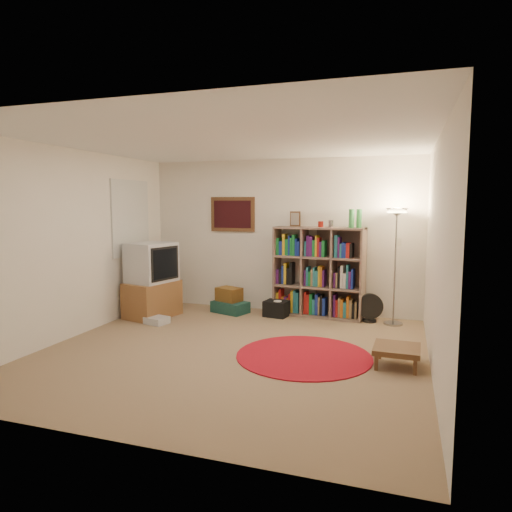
% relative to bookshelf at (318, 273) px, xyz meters
% --- Properties ---
extents(room, '(4.54, 4.54, 2.54)m').
position_rel_bookshelf_xyz_m(room, '(-0.70, -2.02, 0.57)').
color(room, '#896D50').
rests_on(room, ground).
extents(bookshelf, '(1.45, 0.53, 1.70)m').
position_rel_bookshelf_xyz_m(bookshelf, '(0.00, 0.00, 0.00)').
color(bookshelf, '#7A5F51').
rests_on(bookshelf, ground).
extents(floor_lamp, '(0.42, 0.42, 1.72)m').
position_rel_bookshelf_xyz_m(floor_lamp, '(1.17, -0.18, 0.74)').
color(floor_lamp, gray).
rests_on(floor_lamp, ground).
extents(floor_fan, '(0.39, 0.24, 0.44)m').
position_rel_bookshelf_xyz_m(floor_fan, '(0.83, -0.16, -0.47)').
color(floor_fan, black).
rests_on(floor_fan, ground).
extents(tv_stand, '(0.73, 0.91, 1.17)m').
position_rel_bookshelf_xyz_m(tv_stand, '(-2.46, -0.87, -0.12)').
color(tv_stand, brown).
rests_on(tv_stand, ground).
extents(dvd_box, '(0.37, 0.33, 0.10)m').
position_rel_bookshelf_xyz_m(dvd_box, '(-2.18, -1.23, -0.63)').
color(dvd_box, silver).
rests_on(dvd_box, ground).
extents(suitcase, '(0.65, 0.53, 0.18)m').
position_rel_bookshelf_xyz_m(suitcase, '(-1.39, -0.23, -0.59)').
color(suitcase, '#153C36').
rests_on(suitcase, ground).
extents(wicker_basket, '(0.46, 0.40, 0.22)m').
position_rel_bookshelf_xyz_m(wicker_basket, '(-1.43, -0.20, -0.39)').
color(wicker_basket, brown).
rests_on(wicker_basket, suitcase).
extents(duffel_bag, '(0.40, 0.35, 0.25)m').
position_rel_bookshelf_xyz_m(duffel_bag, '(-0.60, -0.24, -0.56)').
color(duffel_bag, black).
rests_on(duffel_bag, ground).
extents(paper_towel, '(0.13, 0.13, 0.26)m').
position_rel_bookshelf_xyz_m(paper_towel, '(-0.57, -0.29, -0.55)').
color(paper_towel, silver).
rests_on(paper_towel, ground).
extents(red_rug, '(1.58, 1.58, 0.01)m').
position_rel_bookshelf_xyz_m(red_rug, '(0.22, -1.99, -0.68)').
color(red_rug, maroon).
rests_on(red_rug, ground).
extents(side_table, '(0.51, 0.51, 0.23)m').
position_rel_bookshelf_xyz_m(side_table, '(1.25, -2.00, -0.50)').
color(side_table, '#482B19').
rests_on(side_table, ground).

